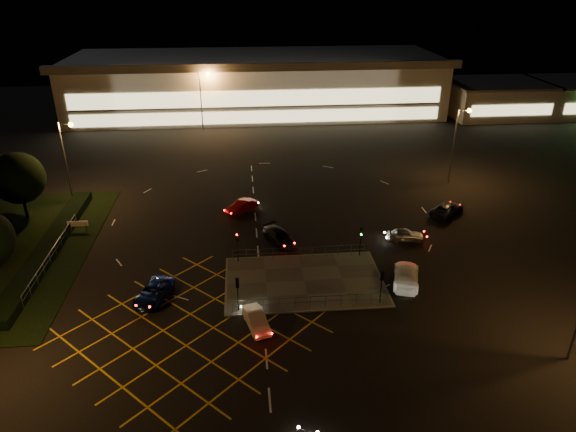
{
  "coord_description": "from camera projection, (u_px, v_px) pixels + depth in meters",
  "views": [
    {
      "loc": [
        -3.1,
        -41.32,
        25.78
      ],
      "look_at": [
        1.4,
        7.75,
        2.0
      ],
      "focal_mm": 32.0,
      "sensor_mm": 36.0,
      "label": 1
    }
  ],
  "objects": [
    {
      "name": "pedestrian_island",
      "position": [
        304.0,
        281.0,
        46.86
      ],
      "size": [
        14.0,
        9.0,
        0.12
      ],
      "primitive_type": "cube",
      "color": "#4C4944",
      "rests_on": "ground"
    },
    {
      "name": "car_queue_white",
      "position": [
        256.0,
        320.0,
        40.72
      ],
      "size": [
        2.34,
        4.13,
        1.29
      ],
      "primitive_type": "imported",
      "rotation": [
        0.0,
        0.0,
        0.26
      ],
      "color": "white",
      "rests_on": "ground"
    },
    {
      "name": "retail_unit_a",
      "position": [
        495.0,
        98.0,
        99.31
      ],
      "size": [
        18.8,
        14.8,
        6.35
      ],
      "color": "beige",
      "rests_on": "ground"
    },
    {
      "name": "signal_se",
      "position": [
        382.0,
        280.0,
        42.77
      ],
      "size": [
        0.28,
        0.3,
        3.15
      ],
      "rotation": [
        0.0,
        0.0,
        3.14
      ],
      "color": "black",
      "rests_on": "pedestrian_island"
    },
    {
      "name": "streetlight_far_left",
      "position": [
        203.0,
        93.0,
        87.92
      ],
      "size": [
        1.78,
        0.56,
        10.03
      ],
      "color": "slate",
      "rests_on": "ground"
    },
    {
      "name": "tree_c",
      "position": [
        18.0,
        178.0,
        56.61
      ],
      "size": [
        5.76,
        5.76,
        7.84
      ],
      "color": "black",
      "rests_on": "ground"
    },
    {
      "name": "signal_ne",
      "position": [
        361.0,
        235.0,
        49.93
      ],
      "size": [
        0.28,
        0.3,
        3.15
      ],
      "color": "black",
      "rests_on": "pedestrian_island"
    },
    {
      "name": "car_far_dkgrey",
      "position": [
        279.0,
        236.0,
        53.36
      ],
      "size": [
        3.75,
        5.05,
        1.36
      ],
      "primitive_type": "imported",
      "rotation": [
        0.0,
        0.0,
        0.45
      ],
      "color": "black",
      "rests_on": "ground"
    },
    {
      "name": "signal_nw",
      "position": [
        237.0,
        241.0,
        48.95
      ],
      "size": [
        0.28,
        0.3,
        3.15
      ],
      "color": "black",
      "rests_on": "pedestrian_island"
    },
    {
      "name": "streetlight_far_right",
      "position": [
        426.0,
        86.0,
        93.01
      ],
      "size": [
        1.78,
        0.56,
        10.03
      ],
      "color": "slate",
      "rests_on": "ground"
    },
    {
      "name": "streetlight_nw",
      "position": [
        67.0,
        151.0,
        59.87
      ],
      "size": [
        1.78,
        0.56,
        10.03
      ],
      "color": "slate",
      "rests_on": "ground"
    },
    {
      "name": "streetlight_ne",
      "position": [
        458.0,
        135.0,
        65.61
      ],
      "size": [
        1.78,
        0.56,
        10.03
      ],
      "color": "slate",
      "rests_on": "ground"
    },
    {
      "name": "car_approach_white",
      "position": [
        406.0,
        275.0,
        46.36
      ],
      "size": [
        3.78,
        5.87,
        1.58
      ],
      "primitive_type": "imported",
      "rotation": [
        0.0,
        0.0,
        2.83
      ],
      "color": "white",
      "rests_on": "ground"
    },
    {
      "name": "supermarket",
      "position": [
        256.0,
        83.0,
        101.77
      ],
      "size": [
        72.0,
        26.5,
        10.5
      ],
      "color": "beige",
      "rests_on": "ground"
    },
    {
      "name": "car_east_grey",
      "position": [
        447.0,
        209.0,
        59.36
      ],
      "size": [
        5.24,
        5.1,
        1.39
      ],
      "primitive_type": "imported",
      "rotation": [
        0.0,
        0.0,
        2.32
      ],
      "color": "black",
      "rests_on": "ground"
    },
    {
      "name": "car_circ_red",
      "position": [
        241.0,
        206.0,
        60.07
      ],
      "size": [
        4.06,
        3.78,
        1.36
      ],
      "primitive_type": "imported",
      "rotation": [
        0.0,
        0.0,
        5.42
      ],
      "color": "maroon",
      "rests_on": "ground"
    },
    {
      "name": "signal_sw",
      "position": [
        238.0,
        287.0,
        41.78
      ],
      "size": [
        0.28,
        0.3,
        3.15
      ],
      "rotation": [
        0.0,
        0.0,
        3.14
      ],
      "color": "black",
      "rests_on": "pedestrian_island"
    },
    {
      "name": "car_right_silver",
      "position": [
        406.0,
        235.0,
        53.75
      ],
      "size": [
        3.9,
        1.79,
        1.3
      ],
      "primitive_type": "imported",
      "rotation": [
        0.0,
        0.0,
        1.5
      ],
      "color": "silver",
      "rests_on": "ground"
    },
    {
      "name": "ground",
      "position": [
        281.0,
        271.0,
        48.52
      ],
      "size": [
        180.0,
        180.0,
        0.0
      ],
      "primitive_type": "plane",
      "color": "black",
      "rests_on": "ground"
    },
    {
      "name": "car_left_blue",
      "position": [
        153.0,
        292.0,
        44.16
      ],
      "size": [
        3.45,
        5.22,
        1.33
      ],
      "primitive_type": "imported",
      "rotation": [
        0.0,
        0.0,
        6.0
      ],
      "color": "navy",
      "rests_on": "ground"
    },
    {
      "name": "retail_unit_b",
      "position": [
        574.0,
        96.0,
        100.61
      ],
      "size": [
        14.8,
        14.8,
        6.35
      ],
      "color": "beige",
      "rests_on": "ground"
    },
    {
      "name": "hedge",
      "position": [
        49.0,
        246.0,
        51.79
      ],
      "size": [
        2.0,
        26.0,
        1.0
      ],
      "primitive_type": "cube",
      "color": "black",
      "rests_on": "ground"
    }
  ]
}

